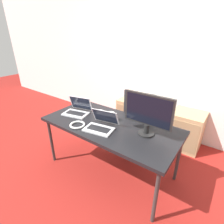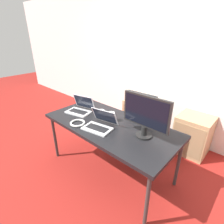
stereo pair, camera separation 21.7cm
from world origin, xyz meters
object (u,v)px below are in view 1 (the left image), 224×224
at_px(cabinet_left, 133,114).
at_px(coffee_cup_white, 100,114).
at_px(laptop_left, 77,110).
at_px(laptop_right, 101,125).
at_px(cable_coil, 77,125).
at_px(office_chair, 141,129).
at_px(cabinet_right, 186,130).
at_px(coffee_cup_brown, 111,117).
at_px(monitor, 148,113).

relative_size(cabinet_left, coffee_cup_white, 6.86).
relative_size(laptop_left, laptop_right, 1.02).
bearing_deg(cabinet_left, cable_coil, -88.97).
xyz_separation_m(office_chair, cabinet_right, (0.57, 0.50, -0.07)).
bearing_deg(office_chair, laptop_right, -99.86).
bearing_deg(office_chair, cabinet_right, 41.58).
relative_size(office_chair, coffee_cup_white, 11.50).
xyz_separation_m(office_chair, laptop_left, (-0.68, -0.70, 0.40)).
bearing_deg(coffee_cup_brown, office_chair, 75.53).
bearing_deg(cabinet_right, laptop_right, -118.12).
xyz_separation_m(laptop_left, cable_coil, (0.26, -0.26, -0.04)).
xyz_separation_m(cabinet_left, monitor, (0.80, -1.13, 0.69)).
height_order(cabinet_right, laptop_left, laptop_left).
distance_m(office_chair, cabinet_right, 0.76).
relative_size(office_chair, cabinet_left, 1.68).
distance_m(office_chair, laptop_right, 0.93).
bearing_deg(coffee_cup_brown, cable_coil, -127.38).
bearing_deg(cabinet_left, cabinet_right, 0.00).
xyz_separation_m(laptop_left, coffee_cup_brown, (0.53, 0.09, 0.01)).
distance_m(laptop_left, coffee_cup_brown, 0.53).
height_order(office_chair, laptop_left, office_chair).
height_order(office_chair, laptop_right, office_chair).
distance_m(coffee_cup_white, coffee_cup_brown, 0.20).
relative_size(cabinet_right, coffee_cup_brown, 5.10).
height_order(cabinet_right, cable_coil, cable_coil).
relative_size(laptop_right, coffee_cup_white, 4.09).
bearing_deg(laptop_left, coffee_cup_white, 16.70).
relative_size(office_chair, laptop_right, 2.81).
height_order(laptop_left, laptop_right, laptop_left).
xyz_separation_m(cabinet_left, cabinet_right, (1.01, 0.00, 0.00)).
relative_size(monitor, cable_coil, 2.86).
height_order(laptop_right, coffee_cup_brown, laptop_right).
bearing_deg(laptop_left, monitor, 3.77).
xyz_separation_m(laptop_left, laptop_right, (0.54, -0.13, -0.00)).
relative_size(laptop_left, monitor, 0.69).
xyz_separation_m(cabinet_left, laptop_right, (0.30, -1.33, 0.47)).
bearing_deg(cable_coil, laptop_left, 135.81).
height_order(office_chair, cable_coil, office_chair).
bearing_deg(monitor, cabinet_right, 79.22).
distance_m(cabinet_left, cabinet_right, 1.01).
bearing_deg(cable_coil, coffee_cup_white, 78.95).
relative_size(laptop_right, monitor, 0.68).
bearing_deg(coffee_cup_white, cable_coil, -101.05).
height_order(cabinet_left, cabinet_right, same).
bearing_deg(cabinet_right, coffee_cup_brown, -123.10).
bearing_deg(cabinet_right, coffee_cup_white, -129.85).
distance_m(monitor, coffee_cup_white, 0.74).
height_order(office_chair, cabinet_left, office_chair).
height_order(cabinet_left, laptop_left, laptop_left).
xyz_separation_m(cabinet_left, cable_coil, (0.03, -1.46, 0.44)).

